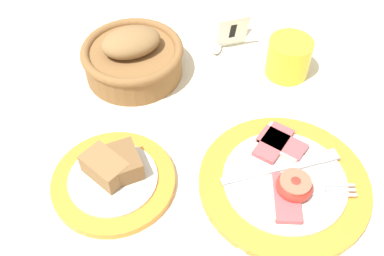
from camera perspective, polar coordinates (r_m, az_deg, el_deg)
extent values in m
plane|color=beige|center=(0.68, 1.49, -6.10)|extent=(3.00, 3.00, 0.00)
cylinder|color=orange|center=(0.68, 11.58, -6.88)|extent=(0.25, 0.25, 0.01)
cylinder|color=silver|center=(0.67, 11.69, -6.50)|extent=(0.18, 0.18, 0.00)
cube|color=#BC5156|center=(0.70, 10.31, -1.84)|extent=(0.08, 0.08, 0.01)
cube|color=beige|center=(0.71, 9.14, -1.26)|extent=(0.05, 0.06, 0.01)
cube|color=#BC5156|center=(0.70, 11.36, -1.92)|extent=(0.08, 0.08, 0.01)
cube|color=beige|center=(0.69, 10.76, -2.75)|extent=(0.06, 0.05, 0.01)
cube|color=#BC5156|center=(0.65, 11.90, -8.62)|extent=(0.05, 0.08, 0.01)
cube|color=beige|center=(0.64, 10.47, -8.60)|extent=(0.02, 0.07, 0.01)
ellipsoid|color=red|center=(0.65, 12.85, -7.23)|extent=(0.05, 0.05, 0.03)
cylinder|color=#DB664C|center=(0.64, 13.04, -6.62)|extent=(0.04, 0.04, 0.00)
cube|color=silver|center=(0.65, 9.01, -7.72)|extent=(0.11, 0.02, 0.00)
cube|color=silver|center=(0.67, 15.30, -7.60)|extent=(0.03, 0.02, 0.00)
cube|color=silver|center=(0.67, 18.49, -8.07)|extent=(0.04, 0.01, 0.00)
cube|color=silver|center=(0.68, 18.35, -7.50)|extent=(0.04, 0.01, 0.00)
cube|color=silver|center=(0.68, 18.22, -6.94)|extent=(0.04, 0.01, 0.00)
cube|color=silver|center=(0.66, 8.13, -5.75)|extent=(0.11, 0.03, 0.00)
cube|color=#9EA0A5|center=(0.70, 15.19, -3.86)|extent=(0.08, 0.03, 0.00)
cylinder|color=orange|center=(0.67, -9.92, -6.93)|extent=(0.18, 0.18, 0.01)
cylinder|color=silver|center=(0.67, -10.01, -6.54)|extent=(0.13, 0.13, 0.00)
cube|color=brown|center=(0.66, -8.91, -4.40)|extent=(0.06, 0.07, 0.03)
cube|color=olive|center=(0.66, -10.97, -4.93)|extent=(0.08, 0.08, 0.03)
cylinder|color=yellow|center=(0.83, 12.17, 8.75)|extent=(0.08, 0.08, 0.07)
cylinder|color=white|center=(0.81, 12.53, 10.43)|extent=(0.06, 0.06, 0.01)
cylinder|color=brown|center=(0.82, -7.44, 8.32)|extent=(0.17, 0.17, 0.05)
torus|color=brown|center=(0.80, -7.63, 9.73)|extent=(0.18, 0.18, 0.02)
ellipsoid|color=olive|center=(0.79, -7.76, 10.74)|extent=(0.12, 0.10, 0.04)
cube|color=white|center=(0.87, 5.14, 12.04)|extent=(0.06, 0.03, 0.07)
cube|color=white|center=(0.88, 4.60, 12.95)|extent=(0.06, 0.03, 0.07)
cube|color=black|center=(0.86, 5.20, 12.16)|extent=(0.01, 0.01, 0.04)
cube|color=silver|center=(0.62, 6.26, -15.53)|extent=(0.04, 0.11, 0.01)
cube|color=silver|center=(0.81, 3.40, 6.05)|extent=(0.02, 0.11, 0.01)
ellipsoid|color=silver|center=(0.89, 2.93, 10.80)|extent=(0.03, 0.07, 0.01)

